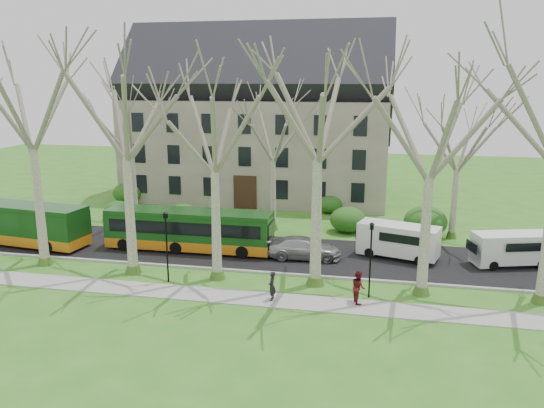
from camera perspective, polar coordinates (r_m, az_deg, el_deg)
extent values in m
plane|color=#327020|center=(32.35, -0.40, -8.49)|extent=(120.00, 120.00, 0.00)
cube|color=gray|center=(30.08, -1.39, -10.17)|extent=(70.00, 2.00, 0.06)
cube|color=black|center=(37.41, 1.34, -5.39)|extent=(80.00, 8.00, 0.06)
cube|color=#A5A39E|center=(33.69, 0.13, -7.46)|extent=(80.00, 0.25, 0.14)
cube|color=gray|center=(55.21, -1.41, 5.99)|extent=(26.00, 12.00, 10.00)
cylinder|color=black|center=(32.47, -11.23, -4.92)|extent=(0.10, 0.10, 4.00)
cube|color=black|center=(31.88, -11.40, -1.24)|extent=(0.22, 0.22, 0.30)
cylinder|color=black|center=(30.11, 10.52, -6.35)|extent=(0.10, 0.10, 4.00)
cube|color=black|center=(29.46, 10.69, -2.40)|extent=(0.22, 0.22, 0.30)
ellipsoid|color=#214D16|center=(48.23, -16.29, -0.45)|extent=(2.60, 2.60, 2.00)
ellipsoid|color=#214D16|center=(45.78, -9.61, -0.81)|extent=(2.60, 2.60, 2.00)
ellipsoid|color=#214D16|center=(42.89, 8.15, -1.72)|extent=(2.60, 2.60, 2.00)
ellipsoid|color=#214D16|center=(43.01, 16.16, -2.08)|extent=(2.60, 2.60, 2.00)
ellipsoid|color=#214D16|center=(54.33, -15.26, 1.12)|extent=(2.60, 2.60, 2.00)
ellipsoid|color=#214D16|center=(48.84, 6.24, 0.18)|extent=(2.60, 2.60, 2.00)
imported|color=#A4A3A8|center=(36.29, 3.47, -4.74)|extent=(5.18, 2.45, 1.46)
imported|color=black|center=(29.58, 0.00, -8.80)|extent=(0.41, 0.61, 1.64)
imported|color=#591418|center=(29.59, 9.29, -8.79)|extent=(0.94, 1.06, 1.82)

